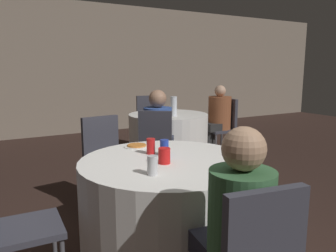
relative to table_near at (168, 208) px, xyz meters
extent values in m
cube|color=gray|center=(-0.13, 5.16, 1.02)|extent=(16.00, 0.06, 2.80)
cylinder|color=white|center=(0.00, 0.00, 0.00)|extent=(1.29, 1.29, 0.76)
cylinder|color=white|center=(1.18, 2.10, 0.00)|extent=(1.15, 1.15, 0.76)
cube|color=#383842|center=(-0.12, 0.96, 0.07)|extent=(0.45, 0.45, 0.04)
cube|color=#383842|center=(-0.14, 1.13, 0.32)|extent=(0.38, 0.10, 0.47)
cylinder|color=#4C4C51|center=(0.07, 0.81, -0.17)|extent=(0.03, 0.03, 0.42)
cylinder|color=#4C4C51|center=(-0.27, 0.77, -0.17)|extent=(0.03, 0.03, 0.42)
cylinder|color=#4C4C51|center=(0.03, 1.15, -0.17)|extent=(0.03, 0.03, 0.42)
cylinder|color=#4C4C51|center=(-0.31, 1.10, -0.17)|extent=(0.03, 0.03, 0.42)
cube|color=#383842|center=(-0.96, 0.03, 0.07)|extent=(0.41, 0.41, 0.04)
cylinder|color=#4C4C51|center=(-0.79, 0.20, -0.17)|extent=(0.03, 0.03, 0.42)
cube|color=#383842|center=(-0.18, -1.13, 0.32)|extent=(0.38, 0.11, 0.47)
cube|color=#383842|center=(0.64, 1.39, 0.07)|extent=(0.56, 0.56, 0.04)
cube|color=#383842|center=(0.53, 1.24, 0.32)|extent=(0.33, 0.27, 0.47)
cylinder|color=#4C4C51|center=(0.61, 1.62, -0.17)|extent=(0.03, 0.03, 0.42)
cylinder|color=#4C4C51|center=(0.88, 1.42, -0.17)|extent=(0.03, 0.03, 0.42)
cylinder|color=#4C4C51|center=(0.40, 1.35, -0.17)|extent=(0.03, 0.03, 0.42)
cylinder|color=#4C4C51|center=(0.67, 1.15, -0.17)|extent=(0.03, 0.03, 0.42)
cube|color=#383842|center=(1.33, 2.98, 0.07)|extent=(0.46, 0.46, 0.04)
cube|color=#383842|center=(1.35, 3.16, 0.32)|extent=(0.38, 0.11, 0.47)
cylinder|color=#4C4C51|center=(1.47, 2.79, -0.17)|extent=(0.03, 0.03, 0.42)
cylinder|color=#4C4C51|center=(1.13, 2.84, -0.17)|extent=(0.03, 0.03, 0.42)
cylinder|color=#4C4C51|center=(1.52, 3.12, -0.17)|extent=(0.03, 0.03, 0.42)
cylinder|color=#4C4C51|center=(1.18, 3.18, -0.17)|extent=(0.03, 0.03, 0.42)
cube|color=#383842|center=(2.08, 2.04, 0.07)|extent=(0.42, 0.42, 0.04)
cube|color=#383842|center=(2.26, 2.03, 0.32)|extent=(0.07, 0.38, 0.47)
cylinder|color=#4C4C51|center=(1.90, 1.88, -0.17)|extent=(0.03, 0.03, 0.42)
cylinder|color=#4C4C51|center=(1.92, 2.22, -0.17)|extent=(0.03, 0.03, 0.42)
cylinder|color=#4C4C51|center=(2.23, 1.86, -0.17)|extent=(0.03, 0.03, 0.42)
cylinder|color=#4C4C51|center=(2.26, 2.20, -0.17)|extent=(0.03, 0.03, 0.42)
cylinder|color=#33384C|center=(0.77, 1.56, -0.15)|extent=(0.24, 0.24, 0.46)
cube|color=#33384C|center=(0.71, 1.47, 0.14)|extent=(0.45, 0.45, 0.12)
cylinder|color=#33519E|center=(0.64, 1.39, 0.33)|extent=(0.33, 0.33, 0.49)
sphere|color=#997056|center=(0.64, 1.39, 0.68)|extent=(0.21, 0.21, 0.21)
cube|color=black|center=(-0.13, -0.84, 0.14)|extent=(0.33, 0.36, 0.12)
cylinder|color=#38663D|center=(-0.15, -0.95, 0.34)|extent=(0.30, 0.30, 0.50)
sphere|color=tan|center=(-0.15, -0.95, 0.69)|extent=(0.20, 0.20, 0.20)
cylinder|color=#282828|center=(1.86, 2.05, -0.15)|extent=(0.24, 0.24, 0.46)
cube|color=#282828|center=(1.97, 2.05, 0.14)|extent=(0.34, 0.36, 0.12)
cylinder|color=brown|center=(2.08, 2.04, 0.34)|extent=(0.36, 0.36, 0.51)
sphere|color=tan|center=(2.08, 2.04, 0.69)|extent=(0.17, 0.17, 0.17)
cylinder|color=white|center=(-0.03, 0.48, 0.38)|extent=(0.22, 0.22, 0.01)
cylinder|color=orange|center=(-0.03, 0.48, 0.39)|extent=(0.16, 0.16, 0.01)
cylinder|color=silver|center=(-0.25, -0.25, 0.44)|extent=(0.07, 0.07, 0.12)
cylinder|color=#1E38A5|center=(0.04, 0.12, 0.44)|extent=(0.07, 0.07, 0.12)
cylinder|color=red|center=(-0.03, 0.21, 0.44)|extent=(0.07, 0.07, 0.12)
cylinder|color=red|center=(-0.07, -0.07, 0.43)|extent=(0.08, 0.08, 0.11)
cylinder|color=silver|center=(1.15, 1.89, 0.51)|extent=(0.09, 0.09, 0.27)
cylinder|color=silver|center=(1.36, 2.29, 0.42)|extent=(0.09, 0.09, 0.09)
camera|label=1|loc=(-1.12, -2.01, 1.03)|focal=35.00mm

